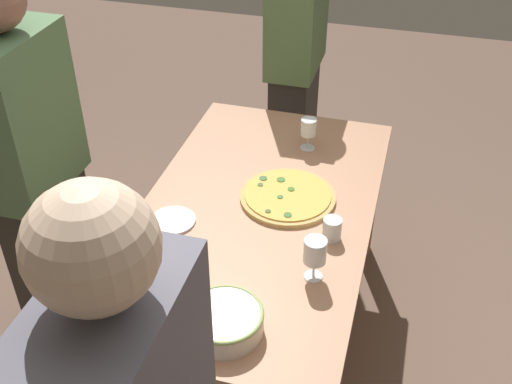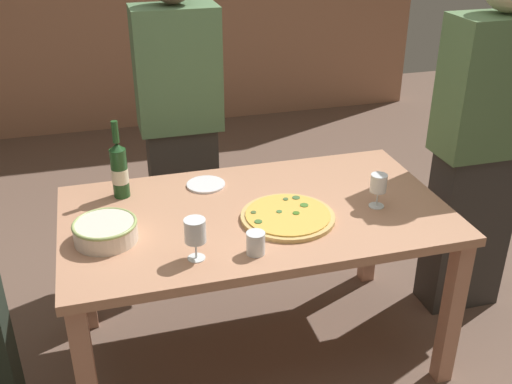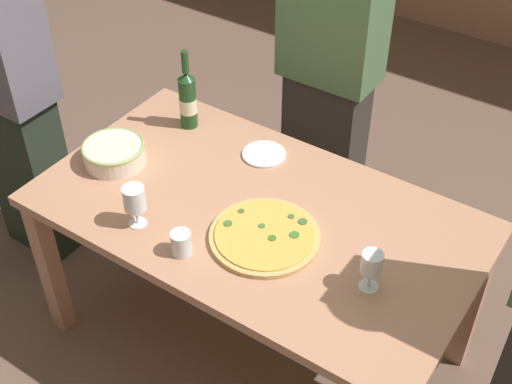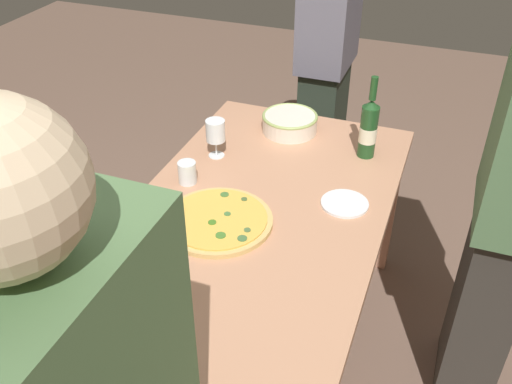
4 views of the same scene
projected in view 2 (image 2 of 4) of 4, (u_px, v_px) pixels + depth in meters
ground_plane at (256, 349)px, 2.87m from camera, size 8.00×8.00×0.00m
dining_table at (256, 230)px, 2.57m from camera, size 1.60×0.90×0.75m
pizza at (288, 216)px, 2.46m from camera, size 0.39×0.39×0.03m
serving_bowl at (105, 230)px, 2.30m from camera, size 0.25×0.25×0.08m
wine_bottle at (119, 169)px, 2.59m from camera, size 0.07×0.07×0.35m
wine_glass_near_pizza at (379, 184)px, 2.52m from camera, size 0.07×0.07×0.15m
wine_glass_by_bottle at (195, 232)px, 2.16m from camera, size 0.08×0.08×0.16m
cup_amber at (256, 243)px, 2.22m from camera, size 0.07×0.07×0.09m
side_plate at (206, 185)px, 2.74m from camera, size 0.17×0.17×0.01m
person_guest_left at (180, 123)px, 3.16m from camera, size 0.42×0.24×1.68m
person_guest_right at (482, 147)px, 2.83m from camera, size 0.45×0.24×1.71m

